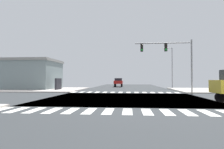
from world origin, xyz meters
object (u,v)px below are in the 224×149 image
Objects in this scene: traffic_signal_mast at (169,53)px; bank_building at (18,74)px; street_lamp at (171,64)px; sedan_leading_1 at (118,82)px.

traffic_signal_mast is 0.49× the size of bank_building.
street_lamp reaches higher than sedan_leading_1.
street_lamp reaches higher than bank_building.
traffic_signal_mast is at bearing -102.51° from street_lamp.
sedan_leading_1 is (-7.42, 17.30, -3.83)m from traffic_signal_mast.
traffic_signal_mast is 0.96× the size of street_lamp.
traffic_signal_mast is at bearing 113.21° from sedan_leading_1.
street_lamp reaches higher than traffic_signal_mast.
street_lamp is 0.51× the size of bank_building.
traffic_signal_mast is 11.45m from street_lamp.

